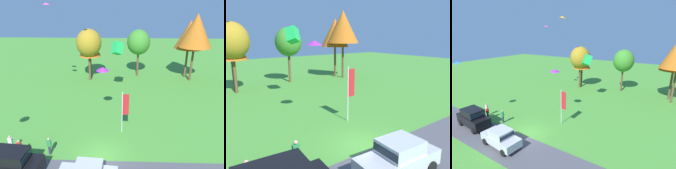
{
  "view_description": "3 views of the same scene",
  "coord_description": "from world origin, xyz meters",
  "views": [
    {
      "loc": [
        1.55,
        -15.48,
        13.15
      ],
      "look_at": [
        0.79,
        6.01,
        4.49
      ],
      "focal_mm": 35.0,
      "sensor_mm": 36.0,
      "label": 1
    },
    {
      "loc": [
        -8.88,
        -9.22,
        6.85
      ],
      "look_at": [
        1.91,
        5.34,
        2.82
      ],
      "focal_mm": 35.0,
      "sensor_mm": 36.0,
      "label": 2
    },
    {
      "loc": [
        12.8,
        -12.73,
        10.95
      ],
      "look_at": [
        2.35,
        3.89,
        5.25
      ],
      "focal_mm": 28.0,
      "sensor_mm": 36.0,
      "label": 3
    }
  ],
  "objects": [
    {
      "name": "tree_left_of_center",
      "position": [
        -3.39,
        19.18,
        6.29
      ],
      "size": [
        4.05,
        4.05,
        8.54
      ],
      "color": "brown",
      "rests_on": "ground"
    },
    {
      "name": "flag_banner",
      "position": [
        2.12,
        3.96,
        2.87
      ],
      "size": [
        0.71,
        0.08,
        4.53
      ],
      "color": "silver",
      "rests_on": "ground"
    },
    {
      "name": "pavement_strip",
      "position": [
        0.0,
        -2.78,
        0.03
      ],
      "size": [
        36.0,
        4.4,
        0.06
      ],
      "primitive_type": "cube",
      "color": "#4C4C51",
      "rests_on": "ground"
    },
    {
      "name": "tree_right_of_center",
      "position": [
        13.01,
        21.17,
        7.37
      ],
      "size": [
        4.59,
        4.59,
        9.7
      ],
      "color": "brown",
      "rests_on": "ground"
    },
    {
      "name": "car_sedan_near_entrance",
      "position": [
        -0.66,
        -3.16,
        1.04
      ],
      "size": [
        4.52,
        2.21,
        1.84
      ],
      "color": "#B7B7BC",
      "rests_on": "ground"
    },
    {
      "name": "ground_plane",
      "position": [
        0.0,
        0.0,
        0.0
      ],
      "size": [
        120.0,
        120.0,
        0.0
      ],
      "primitive_type": "plane",
      "color": "#478E33"
    },
    {
      "name": "tree_center_back",
      "position": [
        -3.37,
        20.04,
        5.74
      ],
      "size": [
        3.59,
        3.59,
        7.58
      ],
      "color": "brown",
      "rests_on": "ground"
    },
    {
      "name": "kite_delta_high_right",
      "position": [
        -0.15,
        5.59,
        6.35
      ],
      "size": [
        1.53,
        1.54,
        0.41
      ],
      "primitive_type": "cone",
      "rotation": [
        -0.05,
        0.0,
        3.37
      ],
      "color": "purple"
    },
    {
      "name": "tree_far_left",
      "position": [
        13.44,
        19.55,
        8.28
      ],
      "size": [
        5.15,
        5.15,
        10.88
      ],
      "color": "brown",
      "rests_on": "ground"
    },
    {
      "name": "tree_lone_near",
      "position": [
        4.74,
        21.48,
        6.0
      ],
      "size": [
        3.87,
        3.87,
        8.16
      ],
      "color": "brown",
      "rests_on": "ground"
    },
    {
      "name": "kite_box_near_flag",
      "position": [
        1.25,
        12.48,
        6.97
      ],
      "size": [
        1.66,
        2.01,
        2.03
      ],
      "primitive_type": "cube",
      "rotation": [
        0.39,
        0.3,
        2.28
      ],
      "color": "green"
    },
    {
      "name": "person_watching_sky",
      "position": [
        -4.57,
        0.2,
        0.88
      ],
      "size": [
        0.36,
        0.24,
        1.71
      ],
      "color": "#2D334C",
      "rests_on": "ground"
    }
  ]
}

